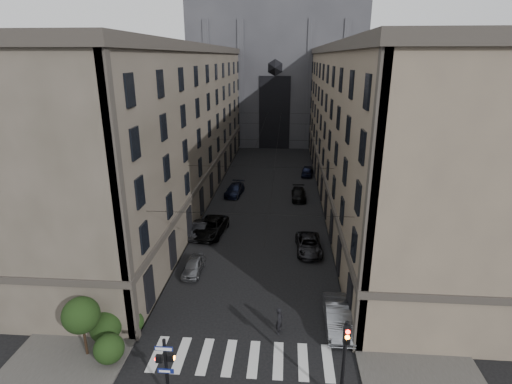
% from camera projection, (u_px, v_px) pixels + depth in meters
% --- Properties ---
extents(sidewalk_left, '(7.00, 80.00, 0.15)m').
position_uv_depth(sidewalk_left, '(190.00, 191.00, 54.40)').
color(sidewalk_left, '#383533').
rests_on(sidewalk_left, ground).
extents(sidewalk_right, '(7.00, 80.00, 0.15)m').
position_uv_depth(sidewalk_right, '(346.00, 195.00, 52.88)').
color(sidewalk_right, '#383533').
rests_on(sidewalk_right, ground).
extents(zebra_crossing, '(11.00, 3.20, 0.01)m').
position_uv_depth(zebra_crossing, '(241.00, 358.00, 24.40)').
color(zebra_crossing, beige).
rests_on(zebra_crossing, ground).
extents(building_left, '(13.60, 60.60, 18.85)m').
position_uv_depth(building_left, '(164.00, 123.00, 51.62)').
color(building_left, '#484137').
rests_on(building_left, ground).
extents(building_right, '(13.60, 60.60, 18.85)m').
position_uv_depth(building_right, '(375.00, 125.00, 49.67)').
color(building_right, brown).
rests_on(building_right, ground).
extents(gothic_tower, '(35.00, 23.00, 58.00)m').
position_uv_depth(gothic_tower, '(277.00, 55.00, 84.68)').
color(gothic_tower, '#2D2D33').
rests_on(gothic_tower, ground).
extents(pedestrian_signal_left, '(1.02, 0.38, 4.00)m').
position_uv_depth(pedestrian_signal_left, '(166.00, 366.00, 20.61)').
color(pedestrian_signal_left, black).
rests_on(pedestrian_signal_left, ground).
extents(traffic_light_right, '(0.34, 0.50, 5.20)m').
position_uv_depth(traffic_light_right, '(345.00, 355.00, 20.03)').
color(traffic_light_right, black).
rests_on(traffic_light_right, ground).
extents(shrub_cluster, '(3.90, 4.40, 3.90)m').
position_uv_depth(shrub_cluster, '(100.00, 326.00, 24.46)').
color(shrub_cluster, black).
rests_on(shrub_cluster, sidewalk_left).
extents(tram_wires, '(14.00, 60.00, 0.43)m').
position_uv_depth(tram_wires, '(267.00, 141.00, 50.97)').
color(tram_wires, black).
rests_on(tram_wires, ground).
extents(car_left_near, '(1.61, 3.80, 1.28)m').
position_uv_depth(car_left_near, '(194.00, 266.00, 33.87)').
color(car_left_near, slate).
rests_on(car_left_near, ground).
extents(car_left_midnear, '(1.82, 4.37, 1.40)m').
position_uv_depth(car_left_midnear, '(200.00, 229.00, 40.82)').
color(car_left_midnear, black).
rests_on(car_left_midnear, ground).
extents(car_left_midfar, '(3.37, 6.01, 1.59)m').
position_uv_depth(car_left_midfar, '(211.00, 227.00, 41.12)').
color(car_left_midfar, black).
rests_on(car_left_midfar, ground).
extents(car_left_far, '(2.52, 5.05, 1.41)m').
position_uv_depth(car_left_far, '(235.00, 190.00, 52.99)').
color(car_left_far, black).
rests_on(car_left_far, ground).
extents(car_right_near, '(1.75, 5.00, 1.65)m').
position_uv_depth(car_right_near, '(338.00, 317.00, 26.97)').
color(car_right_near, slate).
rests_on(car_right_near, ground).
extents(car_right_midnear, '(2.51, 5.13, 1.40)m').
position_uv_depth(car_right_midnear, '(309.00, 245.00, 37.57)').
color(car_right_midnear, black).
rests_on(car_right_midnear, ground).
extents(car_right_midfar, '(1.89, 4.56, 1.32)m').
position_uv_depth(car_right_midfar, '(299.00, 194.00, 51.42)').
color(car_right_midfar, black).
rests_on(car_right_midfar, ground).
extents(car_right_far, '(2.09, 4.25, 1.40)m').
position_uv_depth(car_right_far, '(307.00, 171.00, 61.58)').
color(car_right_far, black).
rests_on(car_right_far, ground).
extents(pedestrian, '(0.64, 0.80, 1.89)m').
position_uv_depth(pedestrian, '(280.00, 321.00, 26.37)').
color(pedestrian, black).
rests_on(pedestrian, ground).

